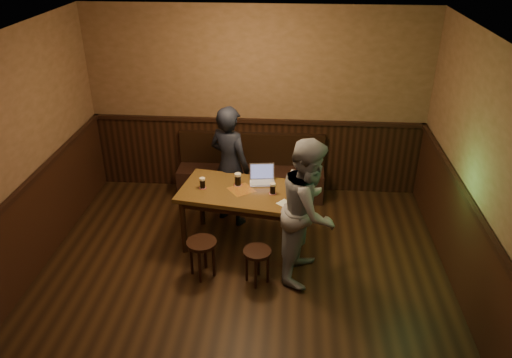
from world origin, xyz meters
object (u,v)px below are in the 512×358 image
object	(u,v)px
pub_table	(241,197)
pint_right	(273,189)
pint_mid	(238,179)
pint_left	(202,183)
stool_left	(202,248)
person_grey	(309,210)
bench	(251,176)
laptop	(262,178)
stool_right	(257,257)
person_suit	(230,166)

from	to	relation	value
pub_table	pint_right	bearing A→B (deg)	-0.30
pint_mid	pint_left	bearing A→B (deg)	-165.96
pub_table	pint_left	size ratio (longest dim) A/B	11.31
stool_left	person_grey	size ratio (longest dim) A/B	0.28
pint_right	pub_table	bearing A→B (deg)	170.46
pub_table	pint_right	xyz separation A→B (m)	(0.39, -0.07, 0.18)
bench	person_grey	world-z (taller)	person_grey
laptop	pint_left	bearing A→B (deg)	-169.89
pint_left	pint_right	xyz separation A→B (m)	(0.88, -0.08, -0.00)
bench	stool_left	size ratio (longest dim) A/B	4.56
pint_mid	person_grey	distance (m)	1.09
pint_left	pint_mid	xyz separation A→B (m)	(0.43, 0.11, 0.01)
pint_right	person_grey	size ratio (longest dim) A/B	0.08
stool_left	stool_right	world-z (taller)	stool_left
pub_table	stool_right	xyz separation A→B (m)	(0.26, -0.76, -0.35)
person_suit	pint_mid	bearing A→B (deg)	139.80
laptop	bench	bearing A→B (deg)	95.39
pub_table	pint_left	bearing A→B (deg)	-172.00
stool_left	person_suit	bearing A→B (deg)	81.80
stool_left	pint_left	distance (m)	0.86
laptop	pint_right	bearing A→B (deg)	-70.75
person_suit	pint_right	bearing A→B (deg)	163.85
pint_left	stool_left	bearing A→B (deg)	-82.68
laptop	person_grey	world-z (taller)	person_grey
pint_mid	pint_right	size ratio (longest dim) A/B	1.17
stool_left	pint_right	world-z (taller)	pint_right
person_suit	stool_right	bearing A→B (deg)	140.12
pub_table	person_grey	bearing A→B (deg)	-23.22
pint_left	pint_right	distance (m)	0.89
pub_table	bench	bearing A→B (deg)	99.24
stool_left	stool_right	size ratio (longest dim) A/B	1.09
bench	pub_table	xyz separation A→B (m)	(0.00, -1.35, 0.39)
pub_table	pint_mid	world-z (taller)	pint_mid
laptop	person_grey	xyz separation A→B (m)	(0.58, -0.76, 0.00)
pub_table	person_suit	bearing A→B (deg)	119.58
bench	pint_right	xyz separation A→B (m)	(0.39, -1.42, 0.57)
bench	pint_left	size ratio (longest dim) A/B	15.29
pub_table	laptop	size ratio (longest dim) A/B	4.72
stool_right	person_suit	distance (m)	1.51
pint_right	bench	bearing A→B (deg)	105.52
stool_left	pint_left	size ratio (longest dim) A/B	3.35
stool_right	person_suit	size ratio (longest dim) A/B	0.26
laptop	person_suit	size ratio (longest dim) A/B	0.20
person_suit	laptop	bearing A→B (deg)	173.60
stool_left	person_suit	world-z (taller)	person_suit
pint_mid	laptop	distance (m)	0.32
stool_right	laptop	distance (m)	1.12
person_grey	pub_table	bearing A→B (deg)	71.72
pint_left	person_grey	size ratio (longest dim) A/B	0.08
laptop	pub_table	bearing A→B (deg)	-142.97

